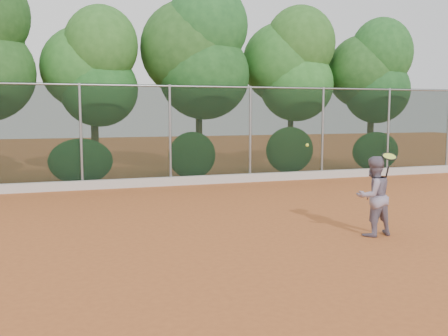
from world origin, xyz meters
name	(u,v)px	position (x,y,z in m)	size (l,w,h in m)	color
ground	(238,229)	(0.00, 0.00, 0.00)	(80.00, 80.00, 0.00)	#AB5828
concrete_curb	(172,181)	(0.00, 6.82, 0.15)	(24.00, 0.20, 0.30)	#B9B3AB
tennis_player	(373,196)	(2.47, -1.41, 0.83)	(0.81, 0.63, 1.67)	gray
chainlink_fence	(170,132)	(0.00, 7.00, 1.86)	(24.09, 0.09, 3.50)	black
foliage_backdrop	(144,63)	(-0.55, 8.98, 4.40)	(23.70, 3.63, 7.55)	#3F2618
tennis_racket	(389,158)	(2.73, -1.53, 1.63)	(0.37, 0.35, 0.58)	black
tennis_ball_in_flight	(307,145)	(1.12, -1.02, 1.90)	(0.07, 0.07, 0.07)	yellow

